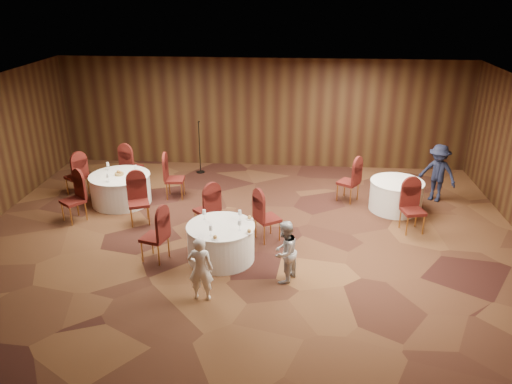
# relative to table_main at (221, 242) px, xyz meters

# --- Properties ---
(ground) EXTENTS (12.00, 12.00, 0.00)m
(ground) POSITION_rel_table_main_xyz_m (0.43, 0.71, -0.38)
(ground) COLOR black
(ground) RESTS_ON ground
(room_shell) EXTENTS (12.00, 12.00, 12.00)m
(room_shell) POSITION_rel_table_main_xyz_m (0.43, 0.71, 1.59)
(room_shell) COLOR silver
(room_shell) RESTS_ON ground
(table_main) EXTENTS (1.36, 1.36, 0.74)m
(table_main) POSITION_rel_table_main_xyz_m (0.00, 0.00, 0.00)
(table_main) COLOR white
(table_main) RESTS_ON ground
(table_left) EXTENTS (1.50, 1.50, 0.74)m
(table_left) POSITION_rel_table_main_xyz_m (-2.92, 2.57, 0.00)
(table_left) COLOR white
(table_left) RESTS_ON ground
(table_right) EXTENTS (1.28, 1.28, 0.74)m
(table_right) POSITION_rel_table_main_xyz_m (3.90, 2.70, 0.00)
(table_right) COLOR white
(table_right) RESTS_ON ground
(chairs_main) EXTENTS (2.87, 2.04, 1.00)m
(chairs_main) POSITION_rel_table_main_xyz_m (-0.31, 0.66, 0.12)
(chairs_main) COLOR #3B0D0B
(chairs_main) RESTS_ON ground
(chairs_left) EXTENTS (3.24, 3.08, 1.00)m
(chairs_left) POSITION_rel_table_main_xyz_m (-2.94, 2.56, 0.12)
(chairs_left) COLOR #3B0D0B
(chairs_left) RESTS_ON ground
(chairs_right) EXTENTS (1.95, 2.29, 1.00)m
(chairs_right) POSITION_rel_table_main_xyz_m (3.42, 2.36, 0.12)
(chairs_right) COLOR #3B0D0B
(chairs_right) RESTS_ON ground
(tabletop_main) EXTENTS (1.07, 1.05, 0.22)m
(tabletop_main) POSITION_rel_table_main_xyz_m (0.22, -0.09, 0.46)
(tabletop_main) COLOR silver
(tabletop_main) RESTS_ON table_main
(tabletop_left) EXTENTS (0.85, 0.86, 0.22)m
(tabletop_left) POSITION_rel_table_main_xyz_m (-2.93, 2.57, 0.45)
(tabletop_left) COLOR silver
(tabletop_left) RESTS_ON table_left
(tabletop_right) EXTENTS (0.08, 0.08, 0.22)m
(tabletop_right) POSITION_rel_table_main_xyz_m (4.10, 2.44, 0.52)
(tabletop_right) COLOR silver
(tabletop_right) RESTS_ON table_right
(mic_stand) EXTENTS (0.24, 0.24, 1.53)m
(mic_stand) POSITION_rel_table_main_xyz_m (-1.34, 4.89, 0.07)
(mic_stand) COLOR black
(mic_stand) RESTS_ON ground
(woman_a) EXTENTS (0.45, 0.30, 1.21)m
(woman_a) POSITION_rel_table_main_xyz_m (-0.14, -1.39, 0.23)
(woman_a) COLOR white
(woman_a) RESTS_ON ground
(woman_b) EXTENTS (0.67, 0.73, 1.21)m
(woman_b) POSITION_rel_table_main_xyz_m (1.28, -0.70, 0.23)
(woman_b) COLOR silver
(woman_b) RESTS_ON ground
(man_c) EXTENTS (1.10, 0.99, 1.48)m
(man_c) POSITION_rel_table_main_xyz_m (5.01, 3.36, 0.36)
(man_c) COLOR black
(man_c) RESTS_ON ground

